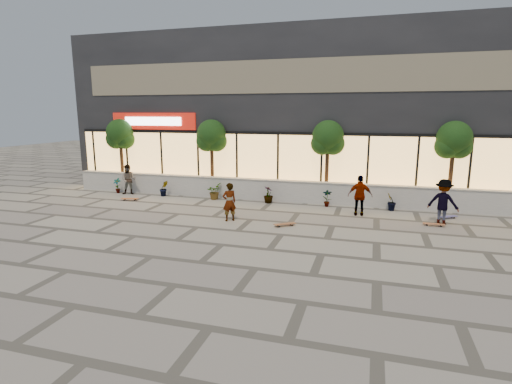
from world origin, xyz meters
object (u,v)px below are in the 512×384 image
(skater_left, at_px, (129,180))
(skater_right_far, at_px, (443,202))
(tree_west, at_px, (120,136))
(tree_mideast, at_px, (328,140))
(tree_midwest, at_px, (211,138))
(skater_center, at_px, (229,202))
(skateboard_right_near, at_px, (434,224))
(skateboard_right_far, at_px, (448,217))
(skateboard_center, at_px, (285,224))
(skateboard_left, at_px, (130,199))
(skater_right_near, at_px, (360,196))
(tree_east, at_px, (454,142))

(skater_left, height_order, skater_right_far, skater_right_far)
(tree_west, relative_size, skater_right_far, 2.21)
(tree_west, bearing_deg, tree_mideast, 0.00)
(tree_midwest, height_order, skater_center, tree_midwest)
(skateboard_right_near, relative_size, skateboard_right_far, 0.98)
(skater_left, bearing_deg, skateboard_right_far, -22.45)
(skater_center, relative_size, skateboard_right_near, 1.94)
(tree_mideast, relative_size, skateboard_center, 4.71)
(tree_midwest, bearing_deg, skateboard_left, -141.13)
(skateboard_left, relative_size, skateboard_right_near, 1.09)
(skater_center, bearing_deg, skater_right_near, 165.98)
(tree_west, distance_m, skater_right_far, 16.72)
(skater_right_near, distance_m, skateboard_right_near, 3.03)
(tree_east, bearing_deg, skater_right_near, -146.63)
(tree_midwest, bearing_deg, tree_mideast, 0.00)
(tree_east, distance_m, skateboard_right_far, 3.53)
(tree_midwest, distance_m, skateboard_center, 7.65)
(skater_left, relative_size, skateboard_left, 1.81)
(skater_right_near, bearing_deg, tree_east, -149.75)
(tree_east, xyz_separation_m, skateboard_right_far, (-0.30, -2.00, -2.90))
(skater_center, relative_size, skateboard_right_far, 1.89)
(skater_center, bearing_deg, skater_right_far, 153.75)
(tree_west, distance_m, tree_mideast, 11.50)
(tree_west, xyz_separation_m, skater_left, (1.33, -1.40, -2.19))
(skater_right_near, height_order, skater_right_far, skater_right_far)
(tree_east, height_order, skater_right_far, tree_east)
(tree_mideast, height_order, skateboard_right_near, tree_mideast)
(skater_left, height_order, skateboard_right_near, skater_left)
(skateboard_center, bearing_deg, skater_left, 122.99)
(tree_west, xyz_separation_m, tree_midwest, (5.50, 0.00, 0.00))
(skater_center, height_order, skater_left, skater_left)
(tree_mideast, bearing_deg, skater_right_far, -31.76)
(tree_west, xyz_separation_m, skater_right_far, (16.31, -2.98, -2.10))
(tree_mideast, bearing_deg, skateboard_center, -101.00)
(tree_midwest, height_order, skater_right_far, tree_midwest)
(tree_midwest, bearing_deg, skater_left, -161.45)
(skateboard_right_far, bearing_deg, tree_west, 139.92)
(skater_left, distance_m, skateboard_right_near, 14.82)
(tree_west, xyz_separation_m, tree_mideast, (11.50, 0.00, 0.00))
(tree_west, relative_size, tree_mideast, 1.00)
(tree_mideast, distance_m, skater_right_near, 3.70)
(skater_left, height_order, skater_right_near, skater_right_near)
(skater_left, distance_m, skater_right_near, 11.92)
(tree_midwest, distance_m, tree_east, 11.50)
(tree_east, height_order, skateboard_right_far, tree_east)
(skater_left, relative_size, skateboard_center, 1.90)
(tree_west, bearing_deg, skateboard_left, -50.65)
(tree_west, height_order, tree_east, same)
(skateboard_center, relative_size, skateboard_left, 0.95)
(tree_mideast, xyz_separation_m, skater_center, (-3.26, -4.84, -2.21))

